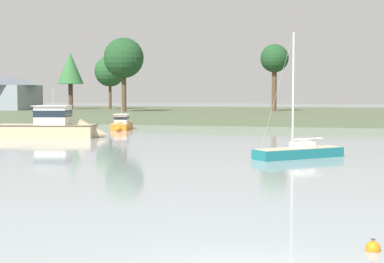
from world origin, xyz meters
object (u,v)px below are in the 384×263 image
at_px(sailboat_teal, 299,155).
at_px(mooring_buoy_orange, 373,248).
at_px(cruiser_sand, 58,130).
at_px(cruiser_orange, 121,126).

relative_size(sailboat_teal, mooring_buoy_orange, 19.12).
xyz_separation_m(cruiser_sand, cruiser_orange, (1.57, 11.74, -0.21)).
xyz_separation_m(sailboat_teal, cruiser_orange, (-21.24, 23.56, 0.23)).
relative_size(cruiser_sand, cruiser_orange, 1.65).
relative_size(cruiser_orange, mooring_buoy_orange, 15.30).
distance_m(cruiser_sand, mooring_buoy_orange, 41.97).
distance_m(cruiser_orange, mooring_buoy_orange, 50.90).
bearing_deg(cruiser_orange, mooring_buoy_orange, -61.11).
distance_m(sailboat_teal, cruiser_orange, 31.72).
height_order(cruiser_orange, mooring_buoy_orange, cruiser_orange).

